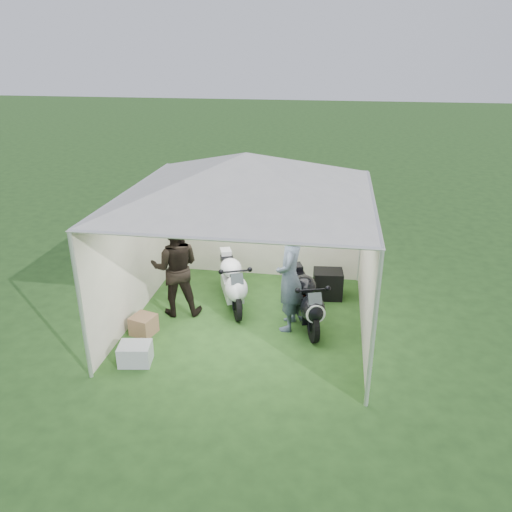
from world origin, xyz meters
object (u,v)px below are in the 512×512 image
object	(u,v)px
crate_0	(135,354)
person_blue_jacket	(290,277)
paddock_stand	(295,297)
equipment_box	(328,284)
motorcycle_white	(232,281)
canopy_tent	(247,179)
crate_1	(144,325)
motorcycle_black	(306,299)
person_dark_jacket	(176,267)

from	to	relation	value
crate_0	person_blue_jacket	bearing A→B (deg)	33.27
paddock_stand	equipment_box	xyz separation A→B (m)	(0.60, 0.34, 0.15)
paddock_stand	crate_0	world-z (taller)	crate_0
person_blue_jacket	motorcycle_white	bearing A→B (deg)	-115.45
equipment_box	crate_0	distance (m)	3.93
canopy_tent	crate_0	xyz separation A→B (m)	(-1.48, -1.59, -2.41)
crate_0	crate_1	size ratio (longest dim) A/B	1.31
canopy_tent	motorcycle_white	xyz separation A→B (m)	(-0.37, 0.48, -2.07)
canopy_tent	motorcycle_white	bearing A→B (deg)	127.78
canopy_tent	motorcycle_white	world-z (taller)	canopy_tent
canopy_tent	person_blue_jacket	bearing A→B (deg)	-9.73
motorcycle_black	person_blue_jacket	bearing A→B (deg)	-176.09
canopy_tent	motorcycle_black	xyz separation A→B (m)	(1.03, -0.02, -2.08)
canopy_tent	person_dark_jacket	distance (m)	2.12
person_dark_jacket	equipment_box	world-z (taller)	person_dark_jacket
paddock_stand	crate_1	size ratio (longest dim) A/B	0.90
canopy_tent	paddock_stand	size ratio (longest dim) A/B	16.98
motorcycle_white	crate_1	size ratio (longest dim) A/B	4.74
equipment_box	motorcycle_white	bearing A→B (deg)	-160.48
motorcycle_black	equipment_box	world-z (taller)	motorcycle_black
person_blue_jacket	equipment_box	bearing A→B (deg)	155.88
person_dark_jacket	crate_0	xyz separation A→B (m)	(-0.17, -1.64, -0.75)
person_blue_jacket	crate_1	distance (m)	2.61
canopy_tent	crate_1	bearing A→B (deg)	-155.72
equipment_box	paddock_stand	bearing A→B (deg)	-150.50
crate_0	crate_1	distance (m)	0.86
paddock_stand	crate_1	bearing A→B (deg)	-148.19
motorcycle_black	crate_0	bearing A→B (deg)	-165.46
motorcycle_black	paddock_stand	xyz separation A→B (m)	(-0.25, 0.78, -0.37)
canopy_tent	equipment_box	size ratio (longest dim) A/B	10.22
equipment_box	crate_1	distance (m)	3.57
paddock_stand	motorcycle_white	bearing A→B (deg)	-166.20
paddock_stand	crate_0	bearing A→B (deg)	-133.85
person_dark_jacket	person_blue_jacket	xyz separation A→B (m)	(2.05, -0.18, 0.05)
motorcycle_white	person_blue_jacket	world-z (taller)	person_blue_jacket
equipment_box	crate_0	size ratio (longest dim) A/B	1.14
motorcycle_black	crate_1	distance (m)	2.81
person_dark_jacket	person_blue_jacket	distance (m)	2.06
person_blue_jacket	motorcycle_black	bearing A→B (deg)	114.57
person_blue_jacket	crate_0	xyz separation A→B (m)	(-2.22, -1.46, -0.79)
paddock_stand	crate_0	distance (m)	3.26
motorcycle_white	equipment_box	xyz separation A→B (m)	(1.75, 0.62, -0.23)
canopy_tent	person_blue_jacket	world-z (taller)	canopy_tent
motorcycle_black	paddock_stand	distance (m)	0.90
motorcycle_white	paddock_stand	world-z (taller)	motorcycle_white
motorcycle_black	paddock_stand	size ratio (longest dim) A/B	5.26
canopy_tent	paddock_stand	bearing A→B (deg)	44.39
paddock_stand	equipment_box	distance (m)	0.70
crate_1	motorcycle_black	bearing A→B (deg)	15.24
person_dark_jacket	crate_1	distance (m)	1.15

